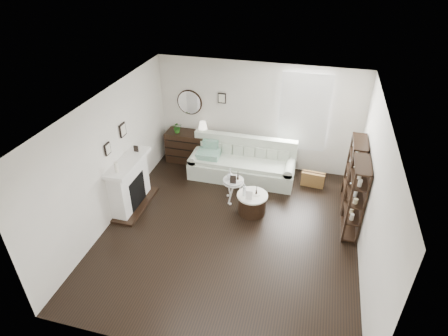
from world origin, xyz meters
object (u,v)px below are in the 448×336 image
(pedestal_table, at_px, (233,182))
(sofa, at_px, (242,165))
(dresser, at_px, (190,147))
(drum_table, at_px, (252,203))

(pedestal_table, bearing_deg, sofa, 91.26)
(dresser, bearing_deg, sofa, -14.79)
(sofa, distance_m, dresser, 1.53)
(sofa, distance_m, pedestal_table, 1.07)
(sofa, relative_size, drum_table, 3.86)
(drum_table, xyz_separation_m, pedestal_table, (-0.49, 0.30, 0.29))
(pedestal_table, bearing_deg, drum_table, -31.18)
(dresser, height_order, drum_table, dresser)
(sofa, xyz_separation_m, pedestal_table, (0.02, -1.05, 0.19))
(drum_table, bearing_deg, dresser, 138.88)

